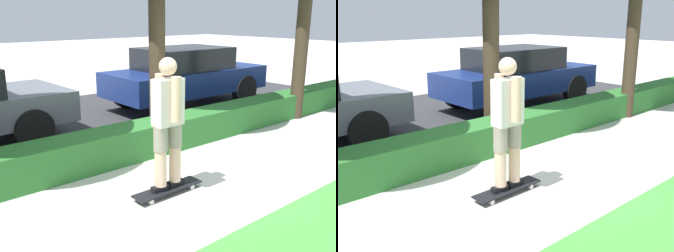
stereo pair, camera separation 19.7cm
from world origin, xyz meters
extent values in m
plane|color=beige|center=(0.00, 0.00, 0.00)|extent=(60.00, 60.00, 0.00)
cube|color=#38383A|center=(0.00, 4.20, 0.00)|extent=(15.28, 5.00, 0.01)
cube|color=#2D702D|center=(0.00, 1.60, 0.26)|extent=(15.28, 0.60, 0.53)
cube|color=black|center=(-0.60, 0.17, 0.08)|extent=(1.00, 0.24, 0.02)
cylinder|color=silver|center=(-0.26, 0.08, 0.03)|extent=(0.07, 0.04, 0.07)
cylinder|color=silver|center=(-0.26, 0.26, 0.03)|extent=(0.07, 0.04, 0.07)
cylinder|color=silver|center=(-0.94, 0.08, 0.03)|extent=(0.07, 0.04, 0.07)
cylinder|color=silver|center=(-0.94, 0.26, 0.03)|extent=(0.07, 0.04, 0.07)
cube|color=black|center=(-0.71, 0.17, 0.12)|extent=(0.26, 0.09, 0.07)
cylinder|color=beige|center=(-0.71, 0.17, 0.55)|extent=(0.15, 0.15, 0.78)
cylinder|color=gray|center=(-0.71, 0.17, 0.78)|extent=(0.17, 0.17, 0.31)
cube|color=black|center=(-0.48, 0.17, 0.12)|extent=(0.26, 0.09, 0.07)
cylinder|color=beige|center=(-0.48, 0.17, 0.55)|extent=(0.15, 0.15, 0.78)
cylinder|color=gray|center=(-0.48, 0.17, 0.78)|extent=(0.17, 0.17, 0.31)
cube|color=silver|center=(-0.60, 0.17, 1.22)|extent=(0.37, 0.20, 0.57)
cylinder|color=beige|center=(-0.60, 0.02, 1.28)|extent=(0.12, 0.12, 0.54)
cylinder|color=beige|center=(-0.60, 0.33, 1.28)|extent=(0.12, 0.12, 0.54)
sphere|color=beige|center=(-0.60, 0.17, 1.65)|extent=(0.22, 0.22, 0.22)
cylinder|color=#423323|center=(0.79, 2.15, 1.62)|extent=(0.30, 0.30, 3.25)
cylinder|color=#423323|center=(4.14, 1.38, 1.59)|extent=(0.29, 0.29, 3.17)
cylinder|color=black|center=(-1.21, 3.05, 0.35)|extent=(0.70, 0.22, 0.70)
cube|color=navy|center=(3.04, 3.82, 0.66)|extent=(4.17, 1.74, 0.57)
cube|color=black|center=(2.91, 3.82, 1.21)|extent=(2.17, 1.53, 0.52)
cylinder|color=black|center=(4.33, 3.03, 0.37)|extent=(0.75, 0.21, 0.75)
cylinder|color=black|center=(4.33, 4.62, 0.37)|extent=(0.75, 0.21, 0.75)
cylinder|color=black|center=(1.75, 3.03, 0.37)|extent=(0.75, 0.21, 0.75)
cylinder|color=black|center=(1.75, 4.62, 0.37)|extent=(0.75, 0.21, 0.75)
camera|label=1|loc=(-3.56, -3.42, 2.25)|focal=42.00mm
camera|label=2|loc=(-3.71, -3.29, 2.25)|focal=42.00mm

